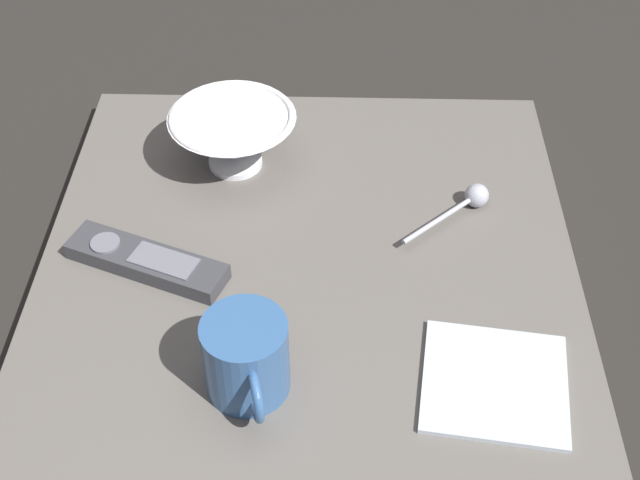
{
  "coord_description": "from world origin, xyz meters",
  "views": [
    {
      "loc": [
        -0.03,
        0.67,
        0.72
      ],
      "look_at": [
        -0.01,
        -0.01,
        0.06
      ],
      "focal_mm": 47.98,
      "sensor_mm": 36.0,
      "label": 1
    }
  ],
  "objects_px": {
    "cereal_bowl": "(233,137)",
    "tv_remote_near": "(146,261)",
    "coffee_mug": "(246,358)",
    "teaspoon": "(471,199)",
    "folded_napkin": "(495,383)"
  },
  "relations": [
    {
      "from": "cereal_bowl",
      "to": "folded_napkin",
      "type": "xyz_separation_m",
      "value": [
        -0.28,
        0.33,
        -0.04
      ]
    },
    {
      "from": "coffee_mug",
      "to": "folded_napkin",
      "type": "bearing_deg",
      "value": -178.31
    },
    {
      "from": "tv_remote_near",
      "to": "folded_napkin",
      "type": "height_order",
      "value": "tv_remote_near"
    },
    {
      "from": "coffee_mug",
      "to": "cereal_bowl",
      "type": "bearing_deg",
      "value": -82.28
    },
    {
      "from": "coffee_mug",
      "to": "folded_napkin",
      "type": "height_order",
      "value": "coffee_mug"
    },
    {
      "from": "folded_napkin",
      "to": "coffee_mug",
      "type": "bearing_deg",
      "value": 1.69
    },
    {
      "from": "tv_remote_near",
      "to": "folded_napkin",
      "type": "bearing_deg",
      "value": 157.78
    },
    {
      "from": "cereal_bowl",
      "to": "tv_remote_near",
      "type": "height_order",
      "value": "cereal_bowl"
    },
    {
      "from": "cereal_bowl",
      "to": "tv_remote_near",
      "type": "bearing_deg",
      "value": 66.35
    },
    {
      "from": "teaspoon",
      "to": "tv_remote_near",
      "type": "relative_size",
      "value": 0.57
    },
    {
      "from": "coffee_mug",
      "to": "tv_remote_near",
      "type": "relative_size",
      "value": 0.59
    },
    {
      "from": "cereal_bowl",
      "to": "tv_remote_near",
      "type": "xyz_separation_m",
      "value": [
        0.08,
        0.18,
        -0.03
      ]
    },
    {
      "from": "teaspoon",
      "to": "folded_napkin",
      "type": "xyz_separation_m",
      "value": [
        0.0,
        0.26,
        -0.01
      ]
    },
    {
      "from": "coffee_mug",
      "to": "teaspoon",
      "type": "distance_m",
      "value": 0.36
    },
    {
      "from": "teaspoon",
      "to": "tv_remote_near",
      "type": "height_order",
      "value": "teaspoon"
    }
  ]
}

